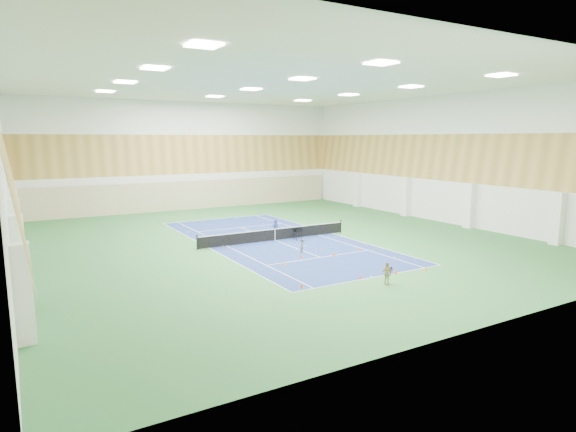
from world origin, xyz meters
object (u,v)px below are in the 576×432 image
at_px(coach, 275,229).
at_px(child_apron, 387,273).
at_px(child_court, 303,246).
at_px(tennis_net, 275,234).
at_px(ball_cart, 298,234).

height_order(coach, child_apron, coach).
xyz_separation_m(coach, child_apron, (-0.61, -13.88, -0.15)).
relative_size(coach, child_court, 1.56).
distance_m(tennis_net, ball_cart, 1.80).
bearing_deg(ball_cart, child_apron, -93.78).
xyz_separation_m(coach, ball_cart, (1.24, -1.39, -0.29)).
bearing_deg(coach, ball_cart, 134.47).
relative_size(child_court, child_apron, 0.79).
bearing_deg(child_apron, child_court, 96.95).
xyz_separation_m(tennis_net, coach, (0.37, 0.60, 0.22)).
distance_m(coach, child_court, 5.28).
relative_size(coach, child_apron, 1.23).
xyz_separation_m(child_court, child_apron, (0.05, -8.65, 0.13)).
bearing_deg(coach, child_court, 85.52).
distance_m(child_apron, ball_cart, 12.62).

